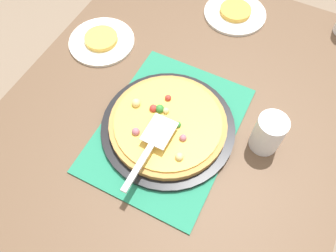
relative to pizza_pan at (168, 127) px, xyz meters
name	(u,v)px	position (x,y,z in m)	size (l,w,h in m)	color
ground_plane	(168,205)	(0.00, 0.00, -0.76)	(8.00, 8.00, 0.00)	#84705B
dining_table	(168,146)	(0.00, 0.00, -0.12)	(1.40, 1.00, 0.75)	brown
placemat	(168,129)	(0.00, 0.00, -0.01)	(0.48, 0.36, 0.01)	#237F5B
pizza_pan	(168,127)	(0.00, 0.00, 0.00)	(0.38, 0.38, 0.01)	black
pizza	(168,124)	(0.00, 0.00, 0.02)	(0.33, 0.33, 0.05)	#B78442
plate_near_left	(102,41)	(0.20, 0.35, -0.01)	(0.22, 0.22, 0.01)	white
plate_far_right	(236,14)	(0.53, 0.00, -0.01)	(0.22, 0.22, 0.01)	white
served_slice_left	(101,39)	(0.20, 0.35, 0.01)	(0.11, 0.11, 0.02)	#EAB747
served_slice_right	(237,11)	(0.53, 0.00, 0.01)	(0.11, 0.11, 0.02)	gold
cup_far	(268,133)	(0.08, -0.26, 0.05)	(0.08, 0.08, 0.12)	white
pizza_server	(150,146)	(-0.10, 0.00, 0.06)	(0.23, 0.07, 0.01)	silver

